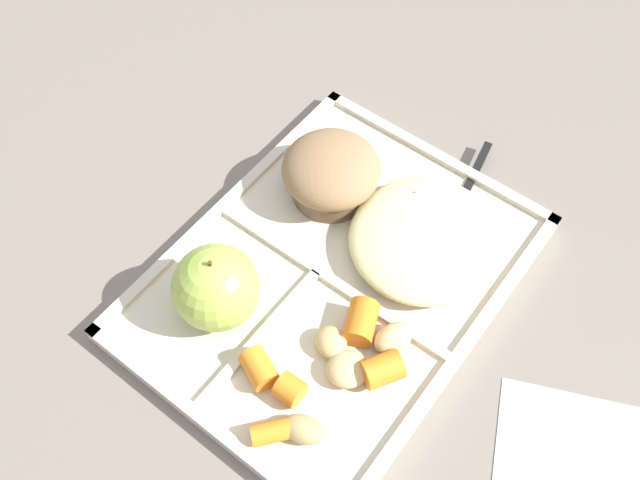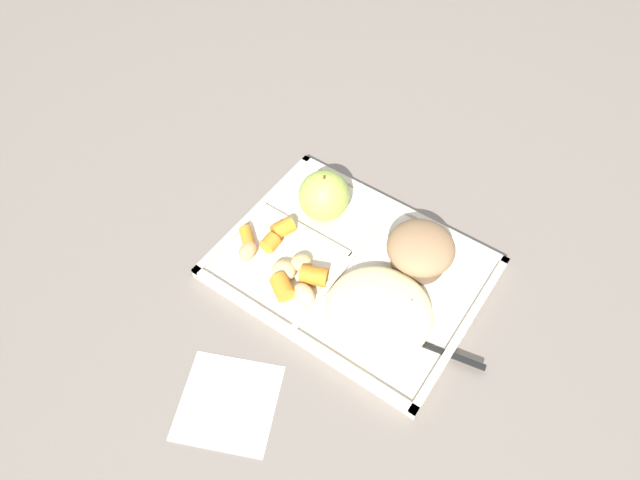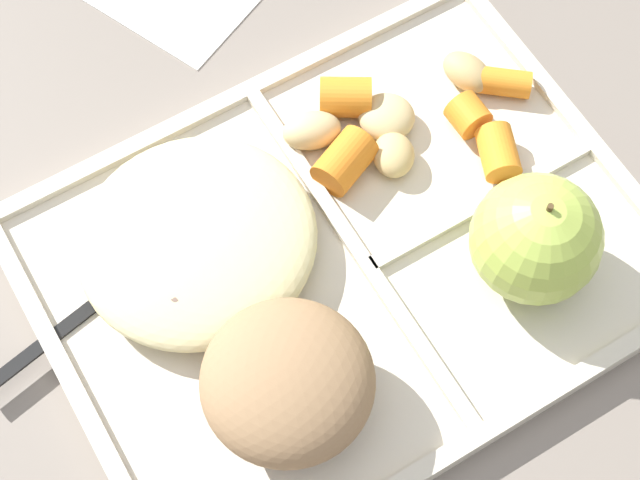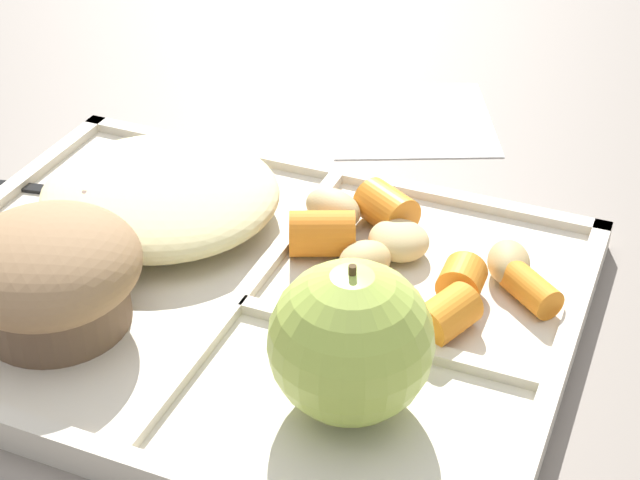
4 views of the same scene
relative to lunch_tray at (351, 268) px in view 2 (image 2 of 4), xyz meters
name	(u,v)px [view 2 (image 2 of 4)]	position (x,y,z in m)	size (l,w,h in m)	color
ground	(351,271)	(0.00, 0.00, -0.01)	(6.00, 6.00, 0.00)	slate
lunch_tray	(351,268)	(0.00, 0.00, 0.00)	(0.37, 0.28, 0.02)	beige
green_apple	(324,196)	(-0.09, 0.06, 0.04)	(0.08, 0.08, 0.08)	#A8C14C
bran_muffin	(420,250)	(0.08, 0.06, 0.04)	(0.10, 0.10, 0.06)	brown
carrot_slice_center	(247,237)	(-0.15, -0.05, 0.01)	(0.02, 0.02, 0.03)	orange
carrot_slice_large	(282,287)	(-0.06, -0.09, 0.02)	(0.03, 0.03, 0.03)	orange
carrot_slice_back	(314,276)	(-0.03, -0.05, 0.02)	(0.03, 0.03, 0.04)	orange
carrot_slice_near_corner	(270,243)	(-0.12, -0.04, 0.02)	(0.02, 0.02, 0.02)	orange
carrot_slice_edge	(283,228)	(-0.12, -0.01, 0.02)	(0.02, 0.02, 0.03)	orange
potato_chunk_browned	(301,262)	(-0.06, -0.04, 0.02)	(0.03, 0.03, 0.02)	tan
potato_chunk_large	(304,294)	(-0.02, -0.08, 0.02)	(0.04, 0.03, 0.02)	tan
potato_chunk_corner	(248,251)	(-0.14, -0.07, 0.02)	(0.04, 0.02, 0.02)	tan
potato_chunk_golden	(284,271)	(-0.07, -0.07, 0.02)	(0.04, 0.03, 0.02)	tan
egg_noodle_pile	(379,311)	(0.08, -0.05, 0.02)	(0.15, 0.14, 0.03)	beige
meatball_back	(392,305)	(0.09, -0.03, 0.02)	(0.03, 0.03, 0.03)	brown
meatball_front	(368,324)	(0.07, -0.07, 0.02)	(0.03, 0.03, 0.03)	brown
meatball_center	(409,306)	(0.10, -0.02, 0.02)	(0.03, 0.03, 0.03)	#755B4C
plastic_fork	(417,342)	(0.14, -0.05, 0.01)	(0.16, 0.05, 0.00)	black
paper_napkin	(228,402)	(-0.02, -0.26, -0.01)	(0.12, 0.12, 0.00)	white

